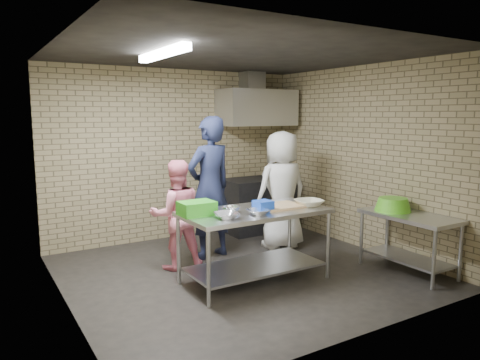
{
  "coord_description": "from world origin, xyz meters",
  "views": [
    {
      "loc": [
        -2.9,
        -4.72,
        1.98
      ],
      "look_at": [
        0.1,
        0.2,
        1.15
      ],
      "focal_mm": 33.8,
      "sensor_mm": 36.0,
      "label": 1
    }
  ],
  "objects_px": {
    "prep_table": "(255,246)",
    "blue_tub": "(263,206)",
    "side_counter": "(408,243)",
    "stove": "(258,204)",
    "man_navy": "(210,188)",
    "bottle_green": "(272,113)",
    "woman_white": "(282,190)",
    "green_crate": "(197,208)",
    "woman_pink": "(176,215)",
    "green_basin": "(393,204)"
  },
  "relations": [
    {
      "from": "side_counter",
      "to": "blue_tub",
      "type": "relative_size",
      "value": 6.22
    },
    {
      "from": "blue_tub",
      "to": "bottle_green",
      "type": "xyz_separation_m",
      "value": [
        1.78,
        2.34,
        1.08
      ]
    },
    {
      "from": "man_navy",
      "to": "woman_white",
      "type": "xyz_separation_m",
      "value": [
        1.11,
        -0.17,
        -0.11
      ]
    },
    {
      "from": "bottle_green",
      "to": "woman_white",
      "type": "bearing_deg",
      "value": -119.53
    },
    {
      "from": "bottle_green",
      "to": "man_navy",
      "type": "bearing_deg",
      "value": -148.73
    },
    {
      "from": "stove",
      "to": "woman_pink",
      "type": "bearing_deg",
      "value": -151.41
    },
    {
      "from": "stove",
      "to": "green_basin",
      "type": "distance_m",
      "value": 2.57
    },
    {
      "from": "side_counter",
      "to": "prep_table",
      "type": "bearing_deg",
      "value": 157.71
    },
    {
      "from": "side_counter",
      "to": "stove",
      "type": "relative_size",
      "value": 1.0
    },
    {
      "from": "blue_tub",
      "to": "man_navy",
      "type": "relative_size",
      "value": 0.1
    },
    {
      "from": "blue_tub",
      "to": "green_basin",
      "type": "height_order",
      "value": "blue_tub"
    },
    {
      "from": "side_counter",
      "to": "green_crate",
      "type": "bearing_deg",
      "value": 161.02
    },
    {
      "from": "prep_table",
      "to": "side_counter",
      "type": "distance_m",
      "value": 1.98
    },
    {
      "from": "prep_table",
      "to": "side_counter",
      "type": "height_order",
      "value": "prep_table"
    },
    {
      "from": "side_counter",
      "to": "woman_white",
      "type": "bearing_deg",
      "value": 113.3
    },
    {
      "from": "prep_table",
      "to": "blue_tub",
      "type": "height_order",
      "value": "blue_tub"
    },
    {
      "from": "stove",
      "to": "man_navy",
      "type": "relative_size",
      "value": 0.61
    },
    {
      "from": "man_navy",
      "to": "woman_pink",
      "type": "height_order",
      "value": "man_navy"
    },
    {
      "from": "green_crate",
      "to": "blue_tub",
      "type": "height_order",
      "value": "green_crate"
    },
    {
      "from": "woman_white",
      "to": "side_counter",
      "type": "bearing_deg",
      "value": 115.14
    },
    {
      "from": "man_navy",
      "to": "woman_white",
      "type": "distance_m",
      "value": 1.13
    },
    {
      "from": "woman_white",
      "to": "woman_pink",
      "type": "bearing_deg",
      "value": 2.95
    },
    {
      "from": "green_basin",
      "to": "blue_tub",
      "type": "bearing_deg",
      "value": 167.19
    },
    {
      "from": "bottle_green",
      "to": "blue_tub",
      "type": "bearing_deg",
      "value": -127.26
    },
    {
      "from": "side_counter",
      "to": "green_basin",
      "type": "bearing_deg",
      "value": 94.57
    },
    {
      "from": "green_basin",
      "to": "woman_pink",
      "type": "height_order",
      "value": "woman_pink"
    },
    {
      "from": "green_crate",
      "to": "man_navy",
      "type": "bearing_deg",
      "value": 55.54
    },
    {
      "from": "prep_table",
      "to": "green_basin",
      "type": "height_order",
      "value": "green_basin"
    },
    {
      "from": "bottle_green",
      "to": "stove",
      "type": "bearing_deg",
      "value": -151.93
    },
    {
      "from": "woman_pink",
      "to": "stove",
      "type": "bearing_deg",
      "value": -140.04
    },
    {
      "from": "woman_pink",
      "to": "green_basin",
      "type": "bearing_deg",
      "value": 161.03
    },
    {
      "from": "blue_tub",
      "to": "bottle_green",
      "type": "height_order",
      "value": "bottle_green"
    },
    {
      "from": "stove",
      "to": "man_navy",
      "type": "height_order",
      "value": "man_navy"
    },
    {
      "from": "blue_tub",
      "to": "bottle_green",
      "type": "relative_size",
      "value": 1.29
    },
    {
      "from": "stove",
      "to": "blue_tub",
      "type": "bearing_deg",
      "value": -122.35
    },
    {
      "from": "green_crate",
      "to": "woman_pink",
      "type": "distance_m",
      "value": 0.83
    },
    {
      "from": "man_navy",
      "to": "woman_pink",
      "type": "xyz_separation_m",
      "value": [
        -0.6,
        -0.2,
        -0.27
      ]
    },
    {
      "from": "prep_table",
      "to": "bottle_green",
      "type": "height_order",
      "value": "bottle_green"
    },
    {
      "from": "prep_table",
      "to": "woman_white",
      "type": "xyz_separation_m",
      "value": [
        1.1,
        0.95,
        0.44
      ]
    },
    {
      "from": "bottle_green",
      "to": "woman_white",
      "type": "xyz_separation_m",
      "value": [
        -0.73,
        -1.29,
        -1.14
      ]
    },
    {
      "from": "prep_table",
      "to": "green_crate",
      "type": "xyz_separation_m",
      "value": [
        -0.7,
        0.12,
        0.51
      ]
    },
    {
      "from": "green_crate",
      "to": "bottle_green",
      "type": "relative_size",
      "value": 2.57
    },
    {
      "from": "stove",
      "to": "blue_tub",
      "type": "relative_size",
      "value": 6.22
    },
    {
      "from": "green_crate",
      "to": "prep_table",
      "type": "bearing_deg",
      "value": -9.73
    },
    {
      "from": "side_counter",
      "to": "man_navy",
      "type": "bearing_deg",
      "value": 134.6
    },
    {
      "from": "prep_table",
      "to": "green_crate",
      "type": "bearing_deg",
      "value": 170.27
    },
    {
      "from": "bottle_green",
      "to": "woman_pink",
      "type": "bearing_deg",
      "value": -151.5
    },
    {
      "from": "prep_table",
      "to": "woman_white",
      "type": "bearing_deg",
      "value": 40.8
    },
    {
      "from": "side_counter",
      "to": "blue_tub",
      "type": "distance_m",
      "value": 1.97
    },
    {
      "from": "green_basin",
      "to": "bottle_green",
      "type": "distance_m",
      "value": 2.98
    }
  ]
}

